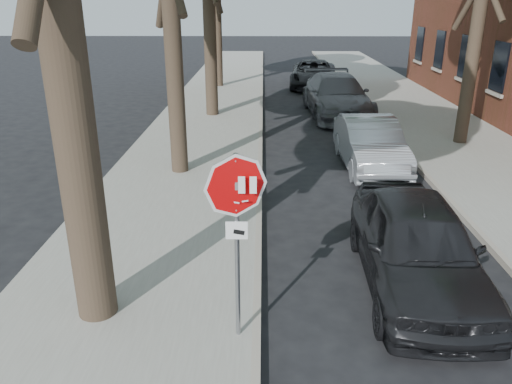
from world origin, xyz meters
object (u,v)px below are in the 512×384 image
at_px(car_b, 370,144).
at_px(car_d, 314,74).
at_px(car_a, 416,245).
at_px(car_c, 337,96).
at_px(stop_sign, 236,213).

height_order(car_b, car_d, car_d).
xyz_separation_m(car_a, car_c, (0.46, 12.81, 0.07)).
height_order(car_b, car_c, car_c).
xyz_separation_m(stop_sign, car_b, (3.30, 7.71, -1.26)).
bearing_deg(car_b, car_c, 89.37).
distance_m(stop_sign, car_a, 3.42).
height_order(stop_sign, car_d, stop_sign).
bearing_deg(car_b, stop_sign, -114.01).
relative_size(car_c, car_d, 1.10).
height_order(stop_sign, car_b, stop_sign).
height_order(car_a, car_d, car_a).
xyz_separation_m(stop_sign, car_d, (3.00, 21.23, -1.25)).
bearing_deg(stop_sign, car_b, 66.83).
distance_m(car_c, car_d, 6.90).
height_order(car_a, car_b, car_a).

